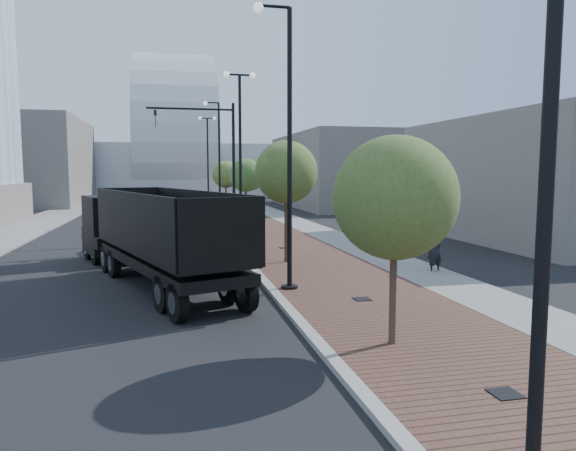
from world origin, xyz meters
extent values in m
plane|color=black|center=(0.00, 0.00, 0.00)|extent=(220.00, 220.00, 0.00)
cube|color=#4C2D23|center=(3.50, 40.00, 0.06)|extent=(7.00, 140.00, 0.12)
cube|color=slate|center=(6.20, 40.00, 0.07)|extent=(2.40, 140.00, 0.13)
cube|color=gray|center=(0.00, 40.00, 0.07)|extent=(0.30, 140.00, 0.14)
cube|color=slate|center=(-13.00, 40.00, 0.06)|extent=(4.00, 140.00, 0.12)
cube|color=black|center=(-5.57, 17.71, 1.64)|extent=(3.08, 3.14, 2.51)
cube|color=black|center=(-6.05, 19.13, 0.82)|extent=(2.35, 1.19, 1.25)
cube|color=black|center=(-5.10, 16.29, 1.01)|extent=(2.53, 1.50, 0.48)
cube|color=black|center=(-3.34, 11.08, 1.01)|extent=(5.02, 9.15, 0.34)
cube|color=black|center=(-3.34, 11.08, 1.40)|extent=(5.11, 9.18, 0.12)
cube|color=black|center=(-4.49, 10.69, 2.36)|extent=(2.94, 8.45, 1.93)
cube|color=black|center=(-2.20, 11.46, 2.36)|extent=(2.94, 8.45, 1.93)
cube|color=black|center=(-1.90, 6.77, 2.36)|extent=(2.32, 0.88, 1.93)
cube|color=black|center=(-4.79, 15.38, 2.36)|extent=(2.32, 0.88, 1.93)
cylinder|color=black|center=(-6.34, 16.82, 0.53)|extent=(0.61, 1.10, 1.06)
cylinder|color=silver|center=(-6.34, 16.82, 0.53)|extent=(0.50, 0.65, 0.58)
cylinder|color=black|center=(-4.42, 17.47, 0.53)|extent=(0.61, 1.10, 1.06)
cylinder|color=silver|center=(-4.42, 17.47, 0.53)|extent=(0.50, 0.65, 0.58)
cylinder|color=black|center=(-6.85, 18.34, 0.53)|extent=(0.61, 1.10, 1.06)
cylinder|color=silver|center=(-6.85, 18.34, 0.53)|extent=(0.50, 0.65, 0.58)
cylinder|color=black|center=(-4.93, 18.98, 0.53)|extent=(0.61, 1.10, 1.06)
cylinder|color=silver|center=(-4.93, 18.98, 0.53)|extent=(0.50, 0.65, 0.58)
cylinder|color=black|center=(-3.09, 7.15, 0.53)|extent=(0.61, 1.10, 1.06)
cylinder|color=silver|center=(-3.09, 7.15, 0.53)|extent=(0.50, 0.65, 0.58)
cylinder|color=black|center=(-1.17, 7.80, 0.53)|extent=(0.61, 1.10, 1.06)
cylinder|color=silver|center=(-1.17, 7.80, 0.53)|extent=(0.50, 0.65, 0.58)
cylinder|color=black|center=(-3.47, 8.29, 0.53)|extent=(0.61, 1.10, 1.06)
cylinder|color=silver|center=(-3.47, 8.29, 0.53)|extent=(0.50, 0.65, 0.58)
cylinder|color=black|center=(-1.56, 8.93, 0.53)|extent=(0.61, 1.10, 1.06)
cylinder|color=silver|center=(-1.56, 8.93, 0.53)|extent=(0.50, 0.65, 0.58)
cylinder|color=black|center=(-5.32, 13.79, 0.53)|extent=(0.61, 1.10, 1.06)
cylinder|color=silver|center=(-5.32, 13.79, 0.53)|extent=(0.50, 0.65, 0.58)
cylinder|color=black|center=(-3.40, 14.43, 0.53)|extent=(0.61, 1.10, 1.06)
cylinder|color=silver|center=(-3.40, 14.43, 0.53)|extent=(0.50, 0.65, 0.58)
cylinder|color=black|center=(-5.70, 14.92, 0.53)|extent=(0.61, 1.10, 1.06)
cylinder|color=silver|center=(-5.70, 14.92, 0.53)|extent=(0.50, 0.65, 0.58)
cylinder|color=black|center=(-3.78, 15.57, 0.53)|extent=(0.61, 1.10, 1.06)
cylinder|color=silver|center=(-3.78, 15.57, 0.53)|extent=(0.50, 0.65, 0.58)
imported|color=white|center=(-5.07, 20.68, 0.79)|extent=(2.60, 5.04, 1.58)
imported|color=black|center=(-5.97, 26.17, 0.72)|extent=(3.49, 5.56, 1.43)
imported|color=black|center=(-3.19, 35.61, 0.62)|extent=(3.35, 4.60, 1.24)
imported|color=black|center=(6.77, 11.73, 1.00)|extent=(0.85, 0.69, 2.00)
cylinder|color=black|center=(0.60, -2.00, 4.62)|extent=(0.16, 0.16, 9.00)
cylinder|color=black|center=(0.60, 10.00, 0.10)|extent=(0.56, 0.56, 0.20)
cylinder|color=black|center=(0.60, 10.00, 4.62)|extent=(0.16, 0.16, 9.00)
cylinder|color=black|center=(0.10, 10.00, 9.12)|extent=(1.00, 0.10, 0.10)
sphere|color=silver|center=(-0.40, 10.00, 9.05)|extent=(0.32, 0.32, 0.32)
cylinder|color=black|center=(0.60, 22.00, 0.10)|extent=(0.56, 0.56, 0.20)
cylinder|color=black|center=(0.60, 22.00, 4.62)|extent=(0.16, 0.16, 9.00)
cylinder|color=black|center=(0.60, 22.00, 9.12)|extent=(1.40, 0.10, 0.10)
sphere|color=silver|center=(-0.10, 22.00, 9.12)|extent=(0.32, 0.32, 0.32)
sphere|color=silver|center=(1.30, 22.00, 9.12)|extent=(0.32, 0.32, 0.32)
cylinder|color=black|center=(0.60, 34.00, 0.10)|extent=(0.56, 0.56, 0.20)
cylinder|color=black|center=(0.60, 34.00, 4.62)|extent=(0.16, 0.16, 9.00)
cylinder|color=black|center=(0.10, 34.00, 9.12)|extent=(1.00, 0.10, 0.10)
sphere|color=silver|center=(-0.40, 34.00, 9.05)|extent=(0.32, 0.32, 0.32)
cylinder|color=black|center=(0.60, 46.00, 0.10)|extent=(0.56, 0.56, 0.20)
cylinder|color=black|center=(0.60, 46.00, 4.62)|extent=(0.16, 0.16, 9.00)
cylinder|color=black|center=(0.60, 46.00, 9.12)|extent=(1.40, 0.10, 0.10)
sphere|color=silver|center=(-0.10, 46.00, 9.12)|extent=(0.32, 0.32, 0.32)
sphere|color=silver|center=(1.30, 46.00, 9.12)|extent=(0.32, 0.32, 0.32)
cylinder|color=black|center=(0.60, 25.00, 4.00)|extent=(0.18, 0.18, 8.00)
cylinder|color=black|center=(-1.90, 25.00, 7.60)|extent=(5.00, 0.12, 0.12)
imported|color=black|center=(-3.90, 25.00, 7.00)|extent=(0.16, 0.20, 1.00)
cylinder|color=#382619|center=(1.60, 4.00, 1.59)|extent=(0.16, 0.16, 3.18)
sphere|color=#3C551D|center=(1.60, 4.00, 3.41)|extent=(2.75, 2.75, 2.75)
sphere|color=#3C551D|center=(2.00, 4.30, 3.18)|extent=(1.93, 1.93, 1.93)
sphere|color=#3C551D|center=(1.30, 3.70, 3.73)|extent=(1.65, 1.65, 1.65)
cylinder|color=#382619|center=(1.60, 15.00, 1.84)|extent=(0.16, 0.16, 3.68)
sphere|color=#3E581E|center=(1.60, 15.00, 3.95)|extent=(2.65, 2.65, 2.65)
sphere|color=#3E581E|center=(2.00, 15.30, 3.68)|extent=(1.86, 1.86, 1.86)
sphere|color=#3E581E|center=(1.30, 14.70, 4.32)|extent=(1.59, 1.59, 1.59)
cylinder|color=#382619|center=(1.60, 27.00, 1.74)|extent=(0.16, 0.16, 3.47)
sphere|color=#315B1F|center=(1.60, 27.00, 3.72)|extent=(2.14, 2.14, 2.14)
sphere|color=#315B1F|center=(2.00, 27.30, 3.47)|extent=(1.50, 1.50, 1.50)
sphere|color=#315B1F|center=(1.30, 26.70, 4.07)|extent=(1.29, 1.29, 1.29)
cylinder|color=#382619|center=(1.60, 39.00, 1.72)|extent=(0.16, 0.16, 3.45)
sphere|color=#445C1F|center=(1.60, 39.00, 3.69)|extent=(2.34, 2.34, 2.34)
sphere|color=#445C1F|center=(2.00, 39.30, 3.45)|extent=(1.64, 1.64, 1.64)
sphere|color=#445C1F|center=(1.30, 38.70, 4.04)|extent=(1.40, 1.40, 1.40)
cube|color=#B1B7BC|center=(-2.00, 85.00, 4.00)|extent=(50.00, 28.00, 8.00)
cube|color=#67615C|center=(-20.00, 60.00, 5.00)|extent=(14.00, 20.00, 10.00)
cube|color=#5F5955|center=(16.00, 50.00, 4.00)|extent=(12.00, 22.00, 8.00)
cube|color=slate|center=(18.00, 20.00, 3.50)|extent=(10.00, 16.00, 7.00)
cube|color=black|center=(2.40, 1.00, 0.13)|extent=(0.50, 0.50, 0.02)
cube|color=black|center=(2.40, 8.00, 0.13)|extent=(0.50, 0.50, 0.02)
cube|color=black|center=(2.40, 19.00, 0.13)|extent=(0.50, 0.50, 0.02)
camera|label=1|loc=(-3.26, -6.79, 4.00)|focal=32.93mm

